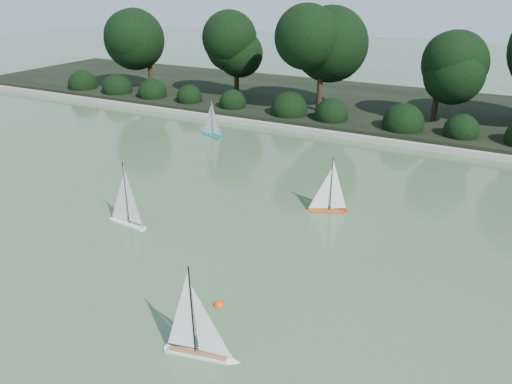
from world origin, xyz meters
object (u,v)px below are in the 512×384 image
sailboat_white_a (124,213)px  sailboat_white_b (203,342)px  race_buoy (219,305)px  sailboat_orange (325,203)px  sailboat_teal (211,129)px

sailboat_white_a → sailboat_white_b: 4.54m
race_buoy → sailboat_orange: bearing=86.4°
sailboat_white_b → race_buoy: 1.19m
sailboat_white_a → sailboat_teal: sailboat_white_a is taller
sailboat_white_a → sailboat_white_b: sailboat_white_b is taller
sailboat_white_a → race_buoy: 3.63m
sailboat_orange → sailboat_teal: sailboat_teal is taller
race_buoy → sailboat_white_a: bearing=154.8°
sailboat_white_b → sailboat_teal: sailboat_white_b is taller
sailboat_white_a → sailboat_teal: (-1.86, 6.30, -0.02)m
sailboat_orange → sailboat_teal: 6.59m
sailboat_white_a → sailboat_orange: bearing=35.6°
sailboat_orange → race_buoy: 4.09m
sailboat_teal → race_buoy: bearing=-56.7°
sailboat_orange → race_buoy: size_ratio=8.20×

